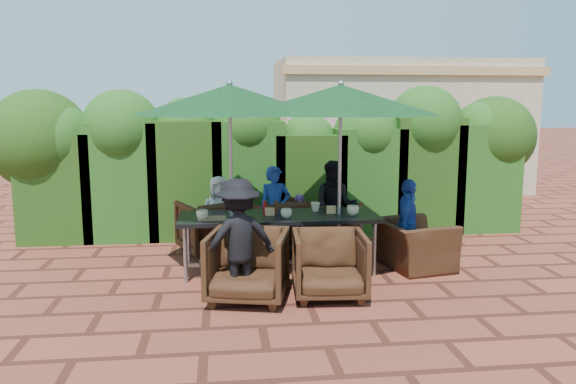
{
  "coord_description": "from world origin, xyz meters",
  "views": [
    {
      "loc": [
        -0.92,
        -6.93,
        2.18
      ],
      "look_at": [
        -0.06,
        0.4,
        1.01
      ],
      "focal_mm": 35.0,
      "sensor_mm": 36.0,
      "label": 1
    }
  ],
  "objects": [
    {
      "name": "number_block_left",
      "position": [
        -0.32,
        0.13,
        0.8
      ],
      "size": [
        0.12,
        0.06,
        0.1
      ],
      "primitive_type": "cube",
      "color": "tan",
      "rests_on": "dining_table"
    },
    {
      "name": "ketchup_bottle",
      "position": [
        -0.38,
        0.23,
        0.83
      ],
      "size": [
        0.04,
        0.04,
        0.17
      ],
      "primitive_type": "cylinder",
      "color": "#B20C0A",
      "rests_on": "dining_table"
    },
    {
      "name": "cup_a",
      "position": [
        -1.18,
        -0.03,
        0.81
      ],
      "size": [
        0.15,
        0.15,
        0.12
      ],
      "primitive_type": "imported",
      "color": "beige",
      "rests_on": "dining_table"
    },
    {
      "name": "serving_tray",
      "position": [
        -1.06,
        -0.01,
        0.76
      ],
      "size": [
        0.35,
        0.25,
        0.02
      ],
      "primitive_type": "cube",
      "color": "#956C48",
      "rests_on": "dining_table"
    },
    {
      "name": "cup_c",
      "position": [
        -0.13,
        -0.02,
        0.81
      ],
      "size": [
        0.14,
        0.14,
        0.11
      ],
      "primitive_type": "imported",
      "color": "beige",
      "rests_on": "dining_table"
    },
    {
      "name": "chair_far_left",
      "position": [
        -1.09,
        1.15,
        0.43
      ],
      "size": [
        1.09,
        1.06,
        0.87
      ],
      "primitive_type": "imported",
      "rotation": [
        0.0,
        0.0,
        3.55
      ],
      "color": "black",
      "rests_on": "ground"
    },
    {
      "name": "pedestrian_c",
      "position": [
        3.28,
        4.35,
        0.78
      ],
      "size": [
        0.99,
        1.07,
        1.57
      ],
      "primitive_type": "imported",
      "rotation": [
        0.0,
        0.0,
        2.26
      ],
      "color": "gray",
      "rests_on": "ground"
    },
    {
      "name": "pedestrian_a",
      "position": [
        1.79,
        4.16,
        0.92
      ],
      "size": [
        1.76,
        0.76,
        1.84
      ],
      "primitive_type": "imported",
      "rotation": [
        0.0,
        0.0,
        3.05
      ],
      "color": "#268E3A",
      "rests_on": "ground"
    },
    {
      "name": "child_left",
      "position": [
        -0.71,
        1.2,
        0.46
      ],
      "size": [
        0.33,
        0.27,
        0.91
      ],
      "primitive_type": "imported",
      "rotation": [
        0.0,
        0.0,
        0.0
      ],
      "color": "#EF5488",
      "rests_on": "ground"
    },
    {
      "name": "cup_b",
      "position": [
        -0.79,
        0.29,
        0.82
      ],
      "size": [
        0.15,
        0.15,
        0.14
      ],
      "primitive_type": "imported",
      "color": "beige",
      "rests_on": "dining_table"
    },
    {
      "name": "chair_far_mid",
      "position": [
        -0.14,
        1.14,
        0.43
      ],
      "size": [
        1.06,
        1.03,
        0.86
      ],
      "primitive_type": "imported",
      "rotation": [
        0.0,
        0.0,
        3.52
      ],
      "color": "black",
      "rests_on": "ground"
    },
    {
      "name": "child_right",
      "position": [
        0.23,
        1.19,
        0.42
      ],
      "size": [
        0.36,
        0.32,
        0.84
      ],
      "primitive_type": "imported",
      "rotation": [
        0.0,
        0.0,
        0.29
      ],
      "color": "#774AA1",
      "rests_on": "ground"
    },
    {
      "name": "chair_far_right",
      "position": [
        0.67,
        1.02,
        0.4
      ],
      "size": [
        1.01,
        0.99,
        0.8
      ],
      "primitive_type": "imported",
      "rotation": [
        0.0,
        0.0,
        2.72
      ],
      "color": "black",
      "rests_on": "ground"
    },
    {
      "name": "number_block_right",
      "position": [
        0.49,
        0.17,
        0.8
      ],
      "size": [
        0.12,
        0.06,
        0.1
      ],
      "primitive_type": "cube",
      "color": "tan",
      "rests_on": "dining_table"
    },
    {
      "name": "adult_far_mid",
      "position": [
        -0.17,
        1.09,
        0.64
      ],
      "size": [
        0.5,
        0.43,
        1.28
      ],
      "primitive_type": "imported",
      "rotation": [
        0.0,
        0.0,
        0.12
      ],
      "color": "#1C3E99",
      "rests_on": "ground"
    },
    {
      "name": "adult_far_left",
      "position": [
        -0.98,
        1.16,
        0.57
      ],
      "size": [
        0.61,
        0.43,
        1.14
      ],
      "primitive_type": "imported",
      "rotation": [
        0.0,
        0.0,
        0.18
      ],
      "color": "silver",
      "rests_on": "ground"
    },
    {
      "name": "adult_near_left",
      "position": [
        -0.75,
        -0.88,
        0.69
      ],
      "size": [
        0.95,
        0.63,
        1.37
      ],
      "primitive_type": "imported",
      "rotation": [
        0.0,
        0.0,
        3.42
      ],
      "color": "black",
      "rests_on": "ground"
    },
    {
      "name": "adult_far_right",
      "position": [
        0.71,
        1.0,
        0.68
      ],
      "size": [
        0.73,
        0.55,
        1.35
      ],
      "primitive_type": "imported",
      "rotation": [
        0.0,
        0.0,
        -0.25
      ],
      "color": "black",
      "rests_on": "ground"
    },
    {
      "name": "cup_d",
      "position": [
        0.31,
        0.34,
        0.81
      ],
      "size": [
        0.13,
        0.13,
        0.12
      ],
      "primitive_type": "imported",
      "color": "beige",
      "rests_on": "dining_table"
    },
    {
      "name": "chair_near_right",
      "position": [
        0.26,
        -0.91,
        0.41
      ],
      "size": [
        0.86,
        0.81,
        0.83
      ],
      "primitive_type": "imported",
      "rotation": [
        0.0,
        0.0,
        -0.07
      ],
      "color": "black",
      "rests_on": "ground"
    },
    {
      "name": "building",
      "position": [
        3.5,
        6.99,
        1.61
      ],
      "size": [
        6.2,
        3.08,
        3.2
      ],
      "color": "beige",
      "rests_on": "ground"
    },
    {
      "name": "dining_table",
      "position": [
        -0.2,
        0.15,
        0.68
      ],
      "size": [
        2.56,
        0.9,
        0.75
      ],
      "color": "black",
      "rests_on": "ground"
    },
    {
      "name": "chair_end_right",
      "position": [
        1.59,
        0.09,
        0.42
      ],
      "size": [
        0.81,
        1.08,
        0.85
      ],
      "primitive_type": "imported",
      "rotation": [
        0.0,
        0.0,
        1.77
      ],
      "color": "black",
      "rests_on": "ground"
    },
    {
      "name": "chair_near_left",
      "position": [
        -0.66,
        -0.9,
        0.44
      ],
      "size": [
        1.0,
        0.96,
        0.87
      ],
      "primitive_type": "imported",
      "rotation": [
        0.0,
        0.0,
        -0.23
      ],
      "color": "black",
      "rests_on": "ground"
    },
    {
      "name": "umbrella_right",
      "position": [
        0.57,
        0.08,
        2.21
      ],
      "size": [
        2.59,
        2.59,
        2.46
      ],
      "color": "gray",
      "rests_on": "ground"
    },
    {
      "name": "adult_end_right",
      "position": [
        1.51,
        0.11,
        0.6
      ],
      "size": [
        0.61,
        0.78,
        1.19
      ],
      "primitive_type": "imported",
      "rotation": [
        0.0,
        0.0,
        1.14
      ],
      "color": "#1C3E99",
      "rests_on": "ground"
    },
    {
      "name": "pedestrian_b",
      "position": [
        2.22,
        4.34,
        0.78
      ],
      "size": [
        0.86,
        0.7,
        1.56
      ],
      "primitive_type": "imported",
      "rotation": [
        0.0,
        0.0,
        3.51
      ],
      "color": "#EF5488",
      "rests_on": "ground"
    },
    {
      "name": "sauce_bottle",
      "position": [
        -0.23,
        0.25,
        0.83
      ],
      "size": [
        0.04,
        0.04,
        0.17
      ],
      "primitive_type": "cylinder",
      "color": "#4C230C",
      "rests_on": "dining_table"
    },
    {
      "name": "cup_e",
      "position": [
        0.74,
        0.03,
        0.81
      ],
      "size": [
        0.16,
        0.16,
        0.12
      ],
      "primitive_type": "imported",
      "color": "beige",
      "rests_on": "dining_table"
    },
    {
      "name": "ground",
      "position": [
        0.0,
        0.0,
        0.0
      ],
      "size": [
        80.0,
        80.0,
        0.0
      ],
      "primitive_type": "plane",
      "color": "brown",
      "rests_on": "ground"
    },
    {
      "name": "umbrella_left",
      "position": [
        -0.81,
        0.17,
        2.21
      ],
      "size": [
        2.4,
        2.4,
        2.46
      ],
      "color": "gray",
      "rests_on": "ground"
    },
    {
      "name": "hedge_wall",
      "position": [
        -0.2,
        2.32,
        1.32
      ],
      "size": [
        9.1,
        1.6,
        2.47
      ],
      "color": "#1D3C10",
      "rests_on": "ground"
    }
  ]
}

